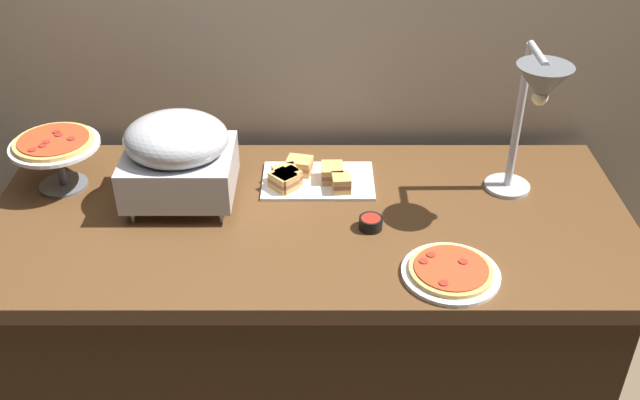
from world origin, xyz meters
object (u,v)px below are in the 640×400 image
at_px(pizza_plate_center, 58,147).
at_px(sauce_cup_near, 373,223).
at_px(chafing_dish, 180,155).
at_px(sandwich_platter, 310,178).
at_px(pizza_plate_front, 453,272).
at_px(heat_lamp, 539,97).

distance_m(pizza_plate_center, sauce_cup_near, 0.98).
xyz_separation_m(chafing_dish, sandwich_platter, (0.38, 0.09, -0.13)).
xyz_separation_m(pizza_plate_front, sandwich_platter, (-0.38, 0.45, 0.01)).
bearing_deg(chafing_dish, pizza_plate_front, -25.27).
relative_size(heat_lamp, sauce_cup_near, 7.07).
height_order(pizza_plate_front, sandwich_platter, sandwich_platter).
height_order(pizza_plate_front, sauce_cup_near, sauce_cup_near).
height_order(pizza_plate_front, pizza_plate_center, pizza_plate_center).
relative_size(chafing_dish, sandwich_platter, 0.91).
bearing_deg(pizza_plate_front, heat_lamp, 51.52).
distance_m(sandwich_platter, sauce_cup_near, 0.30).
distance_m(pizza_plate_center, sandwich_platter, 0.77).
bearing_deg(heat_lamp, sauce_cup_near, -168.29).
bearing_deg(chafing_dish, sandwich_platter, 13.88).
relative_size(pizza_plate_front, sandwich_platter, 0.74).
xyz_separation_m(heat_lamp, sandwich_platter, (-0.62, 0.15, -0.35)).
height_order(heat_lamp, pizza_plate_front, heat_lamp).
bearing_deg(sauce_cup_near, sandwich_platter, 127.68).
height_order(pizza_plate_center, sandwich_platter, pizza_plate_center).
relative_size(pizza_plate_center, sandwich_platter, 0.77).
xyz_separation_m(sandwich_platter, sauce_cup_near, (0.18, -0.24, -0.01)).
distance_m(chafing_dish, sandwich_platter, 0.41).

